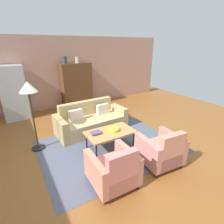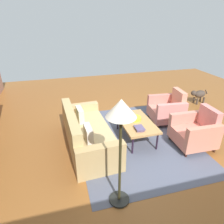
{
  "view_description": "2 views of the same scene",
  "coord_description": "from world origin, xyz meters",
  "px_view_note": "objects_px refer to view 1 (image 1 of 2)",
  "views": [
    {
      "loc": [
        -1.98,
        -3.2,
        2.48
      ],
      "look_at": [
        0.25,
        0.53,
        0.79
      ],
      "focal_mm": 27.89,
      "sensor_mm": 36.0,
      "label": 1
    },
    {
      "loc": [
        -3.77,
        1.74,
        2.62
      ],
      "look_at": [
        0.16,
        0.66,
        0.67
      ],
      "focal_mm": 32.04,
      "sensor_mm": 36.0,
      "label": 2
    }
  ],
  "objects_px": {
    "armchair_left": "(114,171)",
    "fruit_bowl": "(113,129)",
    "cabinet": "(77,86)",
    "floor_lamp": "(29,94)",
    "coffee_table": "(110,133)",
    "book_stack": "(96,133)",
    "couch": "(91,121)",
    "vase_tall": "(65,60)",
    "refrigerator": "(14,93)",
    "vase_round": "(77,60)",
    "armchair_right": "(162,151)"
  },
  "relations": [
    {
      "from": "couch",
      "to": "armchair_left",
      "type": "xyz_separation_m",
      "value": [
        -0.6,
        -2.35,
        0.06
      ]
    },
    {
      "from": "book_stack",
      "to": "armchair_left",
      "type": "bearing_deg",
      "value": -101.23
    },
    {
      "from": "book_stack",
      "to": "floor_lamp",
      "type": "xyz_separation_m",
      "value": [
        -1.24,
        0.83,
        0.96
      ]
    },
    {
      "from": "couch",
      "to": "armchair_right",
      "type": "xyz_separation_m",
      "value": [
        0.6,
        -2.35,
        0.06
      ]
    },
    {
      "from": "couch",
      "to": "book_stack",
      "type": "distance_m",
      "value": 1.18
    },
    {
      "from": "coffee_table",
      "to": "book_stack",
      "type": "distance_m",
      "value": 0.37
    },
    {
      "from": "armchair_left",
      "to": "fruit_bowl",
      "type": "bearing_deg",
      "value": 60.77
    },
    {
      "from": "armchair_left",
      "to": "book_stack",
      "type": "bearing_deg",
      "value": 80.36
    },
    {
      "from": "refrigerator",
      "to": "fruit_bowl",
      "type": "bearing_deg",
      "value": -59.86
    },
    {
      "from": "book_stack",
      "to": "vase_round",
      "type": "relative_size",
      "value": 1.09
    },
    {
      "from": "armchair_left",
      "to": "armchair_right",
      "type": "relative_size",
      "value": 1.0
    },
    {
      "from": "coffee_table",
      "to": "floor_lamp",
      "type": "distance_m",
      "value": 2.11
    },
    {
      "from": "armchair_right",
      "to": "refrigerator",
      "type": "distance_m",
      "value": 5.2
    },
    {
      "from": "armchair_left",
      "to": "floor_lamp",
      "type": "height_order",
      "value": "floor_lamp"
    },
    {
      "from": "coffee_table",
      "to": "cabinet",
      "type": "height_order",
      "value": "cabinet"
    },
    {
      "from": "cabinet",
      "to": "floor_lamp",
      "type": "bearing_deg",
      "value": -128.33
    },
    {
      "from": "couch",
      "to": "cabinet",
      "type": "bearing_deg",
      "value": -104.14
    },
    {
      "from": "vase_round",
      "to": "floor_lamp",
      "type": "height_order",
      "value": "vase_round"
    },
    {
      "from": "coffee_table",
      "to": "vase_tall",
      "type": "height_order",
      "value": "vase_tall"
    },
    {
      "from": "armchair_left",
      "to": "coffee_table",
      "type": "bearing_deg",
      "value": 64.29
    },
    {
      "from": "armchair_right",
      "to": "refrigerator",
      "type": "xyz_separation_m",
      "value": [
        -2.46,
        4.54,
        0.58
      ]
    },
    {
      "from": "coffee_table",
      "to": "cabinet",
      "type": "bearing_deg",
      "value": 82.78
    },
    {
      "from": "armchair_left",
      "to": "book_stack",
      "type": "relative_size",
      "value": 3.47
    },
    {
      "from": "armchair_right",
      "to": "book_stack",
      "type": "height_order",
      "value": "armchair_right"
    },
    {
      "from": "cabinet",
      "to": "vase_round",
      "type": "distance_m",
      "value": 1.02
    },
    {
      "from": "book_stack",
      "to": "vase_round",
      "type": "height_order",
      "value": "vase_round"
    },
    {
      "from": "couch",
      "to": "coffee_table",
      "type": "xyz_separation_m",
      "value": [
        0.0,
        -1.19,
        0.13
      ]
    },
    {
      "from": "book_stack",
      "to": "vase_tall",
      "type": "relative_size",
      "value": 0.98
    },
    {
      "from": "cabinet",
      "to": "refrigerator",
      "type": "distance_m",
      "value": 2.31
    },
    {
      "from": "coffee_table",
      "to": "refrigerator",
      "type": "relative_size",
      "value": 0.65
    },
    {
      "from": "vase_tall",
      "to": "floor_lamp",
      "type": "height_order",
      "value": "vase_tall"
    },
    {
      "from": "coffee_table",
      "to": "armchair_left",
      "type": "relative_size",
      "value": 1.36
    },
    {
      "from": "vase_round",
      "to": "floor_lamp",
      "type": "distance_m",
      "value": 3.38
    },
    {
      "from": "vase_round",
      "to": "floor_lamp",
      "type": "relative_size",
      "value": 0.13
    },
    {
      "from": "couch",
      "to": "cabinet",
      "type": "distance_m",
      "value": 2.42
    },
    {
      "from": "vase_tall",
      "to": "couch",
      "type": "bearing_deg",
      "value": -91.15
    },
    {
      "from": "armchair_right",
      "to": "book_stack",
      "type": "distance_m",
      "value": 1.57
    },
    {
      "from": "coffee_table",
      "to": "fruit_bowl",
      "type": "xyz_separation_m",
      "value": [
        0.09,
        0.0,
        0.07
      ]
    },
    {
      "from": "coffee_table",
      "to": "couch",
      "type": "bearing_deg",
      "value": 90.23
    },
    {
      "from": "fruit_bowl",
      "to": "vase_tall",
      "type": "distance_m",
      "value": 3.77
    },
    {
      "from": "vase_round",
      "to": "book_stack",
      "type": "bearing_deg",
      "value": -104.76
    },
    {
      "from": "cabinet",
      "to": "vase_tall",
      "type": "relative_size",
      "value": 6.96
    },
    {
      "from": "cabinet",
      "to": "vase_round",
      "type": "height_order",
      "value": "vase_round"
    },
    {
      "from": "coffee_table",
      "to": "fruit_bowl",
      "type": "relative_size",
      "value": 4.15
    },
    {
      "from": "armchair_left",
      "to": "cabinet",
      "type": "xyz_separation_m",
      "value": [
        1.04,
        4.65,
        0.56
      ]
    },
    {
      "from": "couch",
      "to": "book_stack",
      "type": "relative_size",
      "value": 8.46
    },
    {
      "from": "armchair_left",
      "to": "refrigerator",
      "type": "relative_size",
      "value": 0.48
    },
    {
      "from": "couch",
      "to": "floor_lamp",
      "type": "height_order",
      "value": "floor_lamp"
    },
    {
      "from": "fruit_bowl",
      "to": "floor_lamp",
      "type": "height_order",
      "value": "floor_lamp"
    },
    {
      "from": "couch",
      "to": "vase_round",
      "type": "distance_m",
      "value": 2.86
    }
  ]
}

